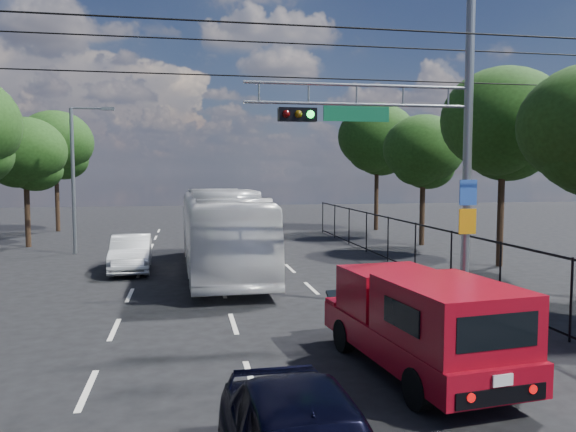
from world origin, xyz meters
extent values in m
cube|color=beige|center=(-3.00, 4.00, 0.01)|extent=(0.12, 2.00, 0.01)
cube|color=beige|center=(-3.00, 8.00, 0.01)|extent=(0.12, 2.00, 0.01)
cube|color=beige|center=(-3.00, 12.00, 0.01)|extent=(0.12, 2.00, 0.01)
cube|color=beige|center=(-3.00, 16.00, 0.01)|extent=(0.12, 2.00, 0.01)
cube|color=beige|center=(-3.00, 20.00, 0.01)|extent=(0.12, 2.00, 0.01)
cube|color=beige|center=(-3.00, 24.00, 0.01)|extent=(0.12, 2.00, 0.01)
cube|color=beige|center=(-3.00, 28.00, 0.01)|extent=(0.12, 2.00, 0.01)
cube|color=beige|center=(-3.00, 32.00, 0.01)|extent=(0.12, 2.00, 0.01)
cube|color=beige|center=(0.00, 4.00, 0.01)|extent=(0.12, 2.00, 0.01)
cube|color=beige|center=(0.00, 8.00, 0.01)|extent=(0.12, 2.00, 0.01)
cube|color=beige|center=(0.00, 12.00, 0.01)|extent=(0.12, 2.00, 0.01)
cube|color=beige|center=(0.00, 16.00, 0.01)|extent=(0.12, 2.00, 0.01)
cube|color=beige|center=(0.00, 20.00, 0.01)|extent=(0.12, 2.00, 0.01)
cube|color=beige|center=(0.00, 24.00, 0.01)|extent=(0.12, 2.00, 0.01)
cube|color=beige|center=(0.00, 28.00, 0.01)|extent=(0.12, 2.00, 0.01)
cube|color=beige|center=(0.00, 32.00, 0.01)|extent=(0.12, 2.00, 0.01)
cube|color=beige|center=(3.00, 4.00, 0.01)|extent=(0.12, 2.00, 0.01)
cube|color=beige|center=(3.00, 8.00, 0.01)|extent=(0.12, 2.00, 0.01)
cube|color=beige|center=(3.00, 12.00, 0.01)|extent=(0.12, 2.00, 0.01)
cube|color=beige|center=(3.00, 16.00, 0.01)|extent=(0.12, 2.00, 0.01)
cube|color=beige|center=(3.00, 20.00, 0.01)|extent=(0.12, 2.00, 0.01)
cube|color=beige|center=(3.00, 24.00, 0.01)|extent=(0.12, 2.00, 0.01)
cube|color=beige|center=(3.00, 28.00, 0.01)|extent=(0.12, 2.00, 0.01)
cube|color=beige|center=(3.00, 32.00, 0.01)|extent=(0.12, 2.00, 0.01)
cylinder|color=slate|center=(6.50, 8.00, 4.75)|extent=(0.24, 0.24, 9.50)
cylinder|color=slate|center=(3.40, 8.00, 6.25)|extent=(6.20, 0.08, 0.08)
cylinder|color=slate|center=(3.40, 8.00, 5.75)|extent=(6.20, 0.08, 0.08)
cube|color=black|center=(1.70, 8.00, 5.45)|extent=(1.00, 0.28, 0.35)
sphere|color=#3F0505|center=(1.38, 7.85, 5.45)|extent=(0.20, 0.20, 0.20)
sphere|color=#4C3805|center=(1.70, 7.85, 5.45)|extent=(0.20, 0.20, 0.20)
sphere|color=#0CE533|center=(2.02, 7.85, 5.45)|extent=(0.20, 0.20, 0.20)
cube|color=#0C5634|center=(3.30, 8.00, 5.50)|extent=(1.80, 0.05, 0.40)
cube|color=#2751B6|center=(6.48, 7.86, 3.40)|extent=(0.50, 0.04, 0.70)
cube|color=orange|center=(6.48, 7.86, 2.60)|extent=(0.50, 0.04, 0.70)
cylinder|color=slate|center=(5.90, 8.00, 6.00)|extent=(0.05, 0.05, 0.50)
cylinder|color=slate|center=(4.60, 8.00, 6.00)|extent=(0.05, 0.05, 0.50)
cylinder|color=slate|center=(3.30, 8.00, 6.00)|extent=(0.05, 0.05, 0.50)
cylinder|color=slate|center=(2.00, 8.00, 6.00)|extent=(0.05, 0.05, 0.50)
cylinder|color=slate|center=(0.70, 8.00, 6.00)|extent=(0.05, 0.05, 0.50)
cylinder|color=slate|center=(-6.50, 22.00, 3.50)|extent=(0.18, 0.18, 7.00)
cylinder|color=slate|center=(-5.70, 22.00, 7.00)|extent=(1.60, 0.09, 0.09)
cube|color=slate|center=(-4.80, 22.00, 7.00)|extent=(0.60, 0.22, 0.15)
cylinder|color=black|center=(0.00, 6.00, 7.20)|extent=(22.00, 0.04, 0.04)
cylinder|color=black|center=(0.00, 9.50, 7.60)|extent=(22.00, 0.04, 0.04)
cylinder|color=black|center=(0.00, 11.00, 6.90)|extent=(22.00, 0.04, 0.04)
cube|color=black|center=(7.60, 12.00, 1.95)|extent=(0.04, 34.00, 0.06)
cube|color=black|center=(7.60, 12.00, 0.15)|extent=(0.04, 34.00, 0.06)
cylinder|color=black|center=(7.60, 5.00, 1.00)|extent=(0.06, 0.06, 2.00)
cylinder|color=black|center=(7.60, 8.00, 1.00)|extent=(0.06, 0.06, 2.00)
cylinder|color=black|center=(7.60, 11.00, 1.00)|extent=(0.06, 0.06, 2.00)
cylinder|color=black|center=(7.60, 14.00, 1.00)|extent=(0.06, 0.06, 2.00)
cylinder|color=black|center=(7.60, 17.00, 1.00)|extent=(0.06, 0.06, 2.00)
cylinder|color=black|center=(7.60, 20.00, 1.00)|extent=(0.06, 0.06, 2.00)
cylinder|color=black|center=(7.60, 23.00, 1.00)|extent=(0.06, 0.06, 2.00)
cylinder|color=black|center=(7.60, 26.00, 1.00)|extent=(0.06, 0.06, 2.00)
cylinder|color=black|center=(7.60, 29.00, 1.00)|extent=(0.06, 0.06, 2.00)
cylinder|color=black|center=(11.80, 15.00, 2.38)|extent=(0.28, 0.28, 4.76)
ellipsoid|color=black|center=(11.80, 15.00, 6.12)|extent=(5.10, 5.10, 4.33)
ellipsoid|color=black|center=(12.20, 15.30, 4.93)|extent=(3.40, 3.40, 2.72)
ellipsoid|color=black|center=(11.45, 14.80, 5.10)|extent=(3.23, 3.23, 2.58)
cylinder|color=black|center=(11.40, 22.00, 2.02)|extent=(0.28, 0.28, 4.03)
ellipsoid|color=black|center=(11.40, 22.00, 5.18)|extent=(4.32, 4.32, 3.67)
ellipsoid|color=black|center=(11.80, 22.30, 4.18)|extent=(2.88, 2.88, 2.30)
ellipsoid|color=black|center=(11.05, 21.80, 4.32)|extent=(2.74, 2.74, 2.19)
cylinder|color=black|center=(11.60, 30.00, 2.46)|extent=(0.28, 0.28, 4.93)
ellipsoid|color=black|center=(11.60, 30.00, 6.34)|extent=(5.28, 5.28, 4.49)
ellipsoid|color=black|center=(12.00, 30.30, 5.10)|extent=(3.52, 3.52, 2.82)
ellipsoid|color=black|center=(11.25, 29.80, 5.28)|extent=(3.34, 3.34, 2.68)
cylinder|color=black|center=(-9.40, 25.00, 1.96)|extent=(0.28, 0.28, 3.92)
ellipsoid|color=black|center=(-9.40, 25.00, 5.04)|extent=(4.20, 4.20, 3.57)
ellipsoid|color=black|center=(-9.00, 25.30, 4.06)|extent=(2.80, 2.80, 2.24)
ellipsoid|color=black|center=(-9.75, 24.80, 4.20)|extent=(2.66, 2.66, 2.13)
cylinder|color=black|center=(-9.60, 33.00, 2.30)|extent=(0.28, 0.28, 4.59)
ellipsoid|color=black|center=(-9.60, 33.00, 5.90)|extent=(4.92, 4.92, 4.18)
ellipsoid|color=black|center=(-9.20, 33.30, 4.76)|extent=(3.28, 3.28, 2.62)
ellipsoid|color=black|center=(-9.95, 32.80, 4.92)|extent=(3.12, 3.12, 2.49)
cylinder|color=black|center=(2.23, 5.28, 0.36)|extent=(0.35, 0.75, 0.72)
cylinder|color=black|center=(3.97, 5.48, 0.36)|extent=(0.35, 0.75, 0.72)
cylinder|color=black|center=(2.60, 2.12, 0.36)|extent=(0.35, 0.75, 0.72)
cylinder|color=black|center=(4.33, 2.32, 0.36)|extent=(0.35, 0.75, 0.72)
cube|color=maroon|center=(3.28, 3.80, 0.64)|extent=(2.53, 5.33, 0.58)
cube|color=maroon|center=(3.01, 6.10, 0.72)|extent=(1.95, 0.78, 0.57)
cube|color=black|center=(2.98, 6.37, 0.98)|extent=(1.78, 0.61, 0.32)
cube|color=maroon|center=(3.14, 4.98, 1.39)|extent=(2.02, 1.80, 0.98)
cube|color=black|center=(3.23, 4.21, 1.44)|extent=(1.59, 0.23, 0.57)
cube|color=maroon|center=(3.41, 2.68, 1.46)|extent=(2.20, 2.82, 1.08)
cube|color=black|center=(4.37, 2.79, 1.49)|extent=(0.18, 1.23, 0.46)
cube|color=black|center=(2.45, 2.57, 1.49)|extent=(0.18, 1.23, 0.46)
cube|color=black|center=(3.56, 1.39, 1.49)|extent=(1.49, 0.22, 0.57)
cube|color=black|center=(3.57, 1.27, 0.51)|extent=(1.64, 0.27, 0.27)
cube|color=silver|center=(3.58, 1.23, 0.77)|extent=(0.36, 0.07, 0.18)
imported|color=silver|center=(0.20, 15.66, 1.64)|extent=(2.98, 11.81, 3.28)
imported|color=silver|center=(-3.38, 16.65, 0.71)|extent=(1.66, 4.38, 1.42)
camera|label=1|loc=(-1.18, -6.43, 3.97)|focal=35.00mm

